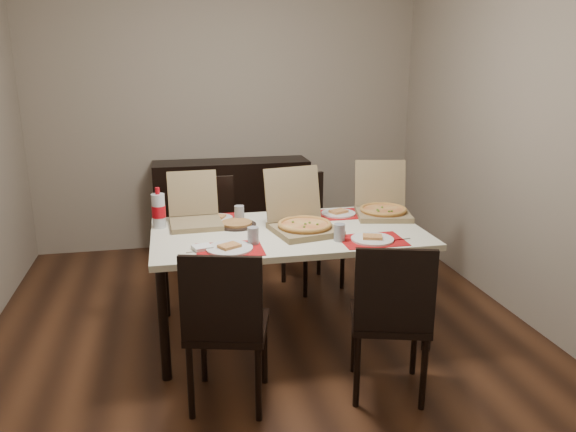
# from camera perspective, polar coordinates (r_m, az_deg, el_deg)

# --- Properties ---
(ground) EXTENTS (3.80, 4.00, 0.02)m
(ground) POSITION_cam_1_polar(r_m,az_deg,el_deg) (4.10, -2.59, -11.49)
(ground) COLOR #452615
(ground) RESTS_ON ground
(room_walls) EXTENTS (3.84, 4.02, 2.62)m
(room_walls) POSITION_cam_1_polar(r_m,az_deg,el_deg) (4.07, -3.94, 13.89)
(room_walls) COLOR gray
(room_walls) RESTS_ON ground
(sideboard) EXTENTS (1.50, 0.40, 0.90)m
(sideboard) POSITION_cam_1_polar(r_m,az_deg,el_deg) (5.59, -5.67, 1.03)
(sideboard) COLOR black
(sideboard) RESTS_ON ground
(dining_table) EXTENTS (1.80, 1.00, 0.75)m
(dining_table) POSITION_cam_1_polar(r_m,az_deg,el_deg) (3.79, 0.00, -2.43)
(dining_table) COLOR beige
(dining_table) RESTS_ON ground
(chair_near_left) EXTENTS (0.51, 0.51, 0.93)m
(chair_near_left) POSITION_cam_1_polar(r_m,az_deg,el_deg) (3.05, -6.34, -10.74)
(chair_near_left) COLOR black
(chair_near_left) RESTS_ON ground
(chair_near_right) EXTENTS (0.52, 0.52, 0.93)m
(chair_near_right) POSITION_cam_1_polar(r_m,az_deg,el_deg) (3.17, 10.41, -9.79)
(chair_near_right) COLOR black
(chair_near_right) RESTS_ON ground
(chair_far_left) EXTENTS (0.42, 0.42, 0.93)m
(chair_far_left) POSITION_cam_1_polar(r_m,az_deg,el_deg) (4.63, -7.86, -1.40)
(chair_far_left) COLOR black
(chair_far_left) RESTS_ON ground
(chair_far_right) EXTENTS (0.53, 0.53, 0.93)m
(chair_far_right) POSITION_cam_1_polar(r_m,az_deg,el_deg) (4.71, 2.08, -0.96)
(chair_far_right) COLOR black
(chair_far_right) RESTS_ON ground
(setting_near_left) EXTENTS (0.46, 0.30, 0.11)m
(setting_near_left) POSITION_cam_1_polar(r_m,az_deg,el_deg) (3.42, -5.68, -2.99)
(setting_near_left) COLOR #B70C10
(setting_near_left) RESTS_ON dining_table
(setting_near_right) EXTENTS (0.49, 0.30, 0.11)m
(setting_near_right) POSITION_cam_1_polar(r_m,az_deg,el_deg) (3.58, 7.73, -2.17)
(setting_near_right) COLOR #B70C10
(setting_near_right) RESTS_ON dining_table
(setting_far_left) EXTENTS (0.45, 0.30, 0.11)m
(setting_far_left) POSITION_cam_1_polar(r_m,az_deg,el_deg) (4.03, -6.96, -0.11)
(setting_far_left) COLOR #B70C10
(setting_far_left) RESTS_ON dining_table
(setting_far_right) EXTENTS (0.51, 0.30, 0.11)m
(setting_far_right) POSITION_cam_1_polar(r_m,az_deg,el_deg) (4.12, 4.48, 0.34)
(setting_far_right) COLOR #B70C10
(setting_far_right) RESTS_ON dining_table
(napkin_loose) EXTENTS (0.15, 0.16, 0.02)m
(napkin_loose) POSITION_cam_1_polar(r_m,az_deg,el_deg) (3.82, 1.96, -1.10)
(napkin_loose) COLOR white
(napkin_loose) RESTS_ON dining_table
(pizza_box_center) EXTENTS (0.48, 0.51, 0.40)m
(pizza_box_center) POSITION_cam_1_polar(r_m,az_deg,el_deg) (3.73, 1.49, -0.65)
(pizza_box_center) COLOR olive
(pizza_box_center) RESTS_ON dining_table
(pizza_box_right) EXTENTS (0.46, 0.49, 0.38)m
(pizza_box_right) POSITION_cam_1_polar(r_m,az_deg,el_deg) (4.17, 9.58, 0.85)
(pizza_box_right) COLOR olive
(pizza_box_right) RESTS_ON dining_table
(pizza_box_left) EXTENTS (0.36, 0.40, 0.35)m
(pizza_box_left) POSITION_cam_1_polar(r_m,az_deg,el_deg) (3.94, -9.42, 0.01)
(pizza_box_left) COLOR olive
(pizza_box_left) RESTS_ON dining_table
(faina_plate) EXTENTS (0.27, 0.27, 0.03)m
(faina_plate) POSITION_cam_1_polar(r_m,az_deg,el_deg) (3.87, -5.25, -0.83)
(faina_plate) COLOR black
(faina_plate) RESTS_ON dining_table
(dip_bowl) EXTENTS (0.14, 0.14, 0.03)m
(dip_bowl) POSITION_cam_1_polar(r_m,az_deg,el_deg) (3.92, 0.67, -0.54)
(dip_bowl) COLOR white
(dip_bowl) RESTS_ON dining_table
(soda_bottle) EXTENTS (0.09, 0.09, 0.28)m
(soda_bottle) POSITION_cam_1_polar(r_m,az_deg,el_deg) (3.90, -13.01, 0.53)
(soda_bottle) COLOR silver
(soda_bottle) RESTS_ON dining_table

